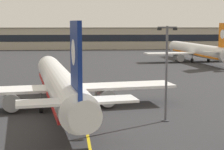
# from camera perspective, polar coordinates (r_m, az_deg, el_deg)

# --- Properties ---
(ground_plane) EXTENTS (400.00, 400.00, 0.00)m
(ground_plane) POSITION_cam_1_polar(r_m,az_deg,el_deg) (41.15, -5.93, -8.35)
(ground_plane) COLOR #2D2D30
(taxiway_centreline) EXTENTS (9.39, 179.79, 0.01)m
(taxiway_centreline) POSITION_cam_1_polar(r_m,az_deg,el_deg) (70.43, -5.00, -1.48)
(taxiway_centreline) COLOR yellow
(taxiway_centreline) RESTS_ON ground
(airliner_foreground) EXTENTS (32.35, 41.34, 11.65)m
(airliner_foreground) POSITION_cam_1_polar(r_m,az_deg,el_deg) (50.96, -7.88, -1.32)
(airliner_foreground) COLOR white
(airliner_foreground) RESTS_ON ground
(airliner_background) EXTENTS (31.27, 40.09, 11.26)m
(airliner_background) POSITION_cam_1_polar(r_m,az_deg,el_deg) (112.88, 12.78, 3.57)
(airliner_background) COLOR white
(airliner_background) RESTS_ON ground
(apron_lamp_post) EXTENTS (2.24, 0.90, 11.08)m
(apron_lamp_post) POSITION_cam_1_polar(r_m,az_deg,el_deg) (44.21, 8.16, 0.48)
(apron_lamp_post) COLOR #515156
(apron_lamp_post) RESTS_ON ground
(safety_cone_by_nose_gear) EXTENTS (0.44, 0.44, 0.55)m
(safety_cone_by_nose_gear) POSITION_cam_1_polar(r_m,az_deg,el_deg) (67.27, -5.30, -1.71)
(safety_cone_by_nose_gear) COLOR orange
(safety_cone_by_nose_gear) RESTS_ON ground
(terminal_building) EXTENTS (148.73, 12.40, 9.22)m
(terminal_building) POSITION_cam_1_polar(r_m,az_deg,el_deg) (165.22, -1.21, 5.58)
(terminal_building) COLOR #B2A893
(terminal_building) RESTS_ON ground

